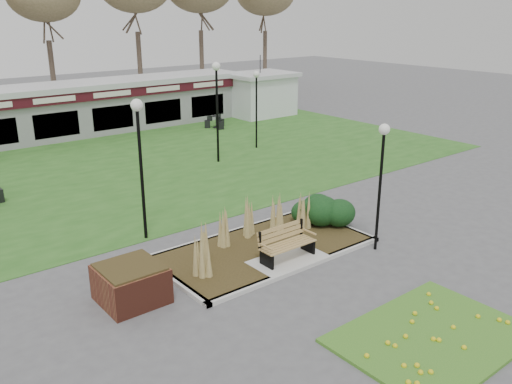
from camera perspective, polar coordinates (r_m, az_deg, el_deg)
ground at (r=15.44m, az=3.73°, el=-7.64°), size 100.00×100.00×0.00m
lawn at (r=25.02m, az=-15.07°, el=2.24°), size 34.00×16.00×0.02m
flower_bed at (r=12.85m, az=18.08°, el=-14.16°), size 4.20×3.00×0.16m
planting_bed at (r=16.98m, az=3.88°, el=-3.74°), size 6.75×3.40×1.27m
park_bench at (r=15.35m, az=3.15°, el=-5.35°), size 1.70×0.66×0.93m
brick_planter at (r=13.79m, az=-13.02°, el=-9.33°), size 1.50×1.50×0.95m
food_pavilion at (r=32.00m, az=-21.21°, el=7.85°), size 24.60×3.40×2.90m
service_hut at (r=36.69m, az=0.48°, el=10.32°), size 4.40×3.40×2.83m
lamp_post_near_left at (r=16.45m, az=-12.21°, el=5.47°), size 0.36×0.36×4.38m
lamp_post_near_right at (r=15.80m, az=13.12°, el=3.33°), size 0.32×0.32×3.82m
lamp_post_mid_right at (r=24.88m, az=-4.16°, el=10.64°), size 0.38×0.38×4.60m
lamp_post_far_right at (r=27.54m, az=0.04°, el=10.44°), size 0.33×0.33×3.92m
bistro_set_c at (r=32.93m, az=-4.22°, el=7.18°), size 1.34×1.24×0.72m
patio_umbrella at (r=36.61m, az=0.44°, el=10.87°), size 2.33×2.37×2.85m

